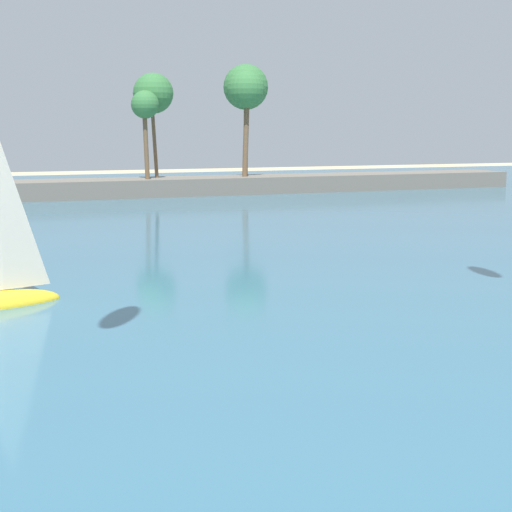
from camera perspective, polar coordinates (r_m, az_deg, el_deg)
sea at (r=61.58m, az=-18.16°, el=2.76°), size 220.00×109.46×0.06m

